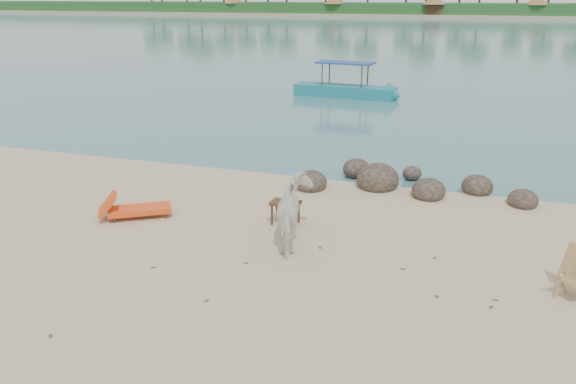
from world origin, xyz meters
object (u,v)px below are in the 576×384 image
Objects in this scene: side_table at (285,214)px; lounge_chair at (140,207)px; cow at (296,214)px; boat_near at (345,68)px; boulders at (398,184)px.

lounge_chair is (-3.41, -0.66, 0.00)m from side_table.
side_table is at bearing -21.30° from lounge_chair.
boat_near is (-3.19, 18.57, 0.72)m from cow.
cow is 0.94× the size of lounge_chair.
side_table is 0.37× the size of lounge_chair.
cow reaches higher than side_table.
cow reaches higher than boulders.
boulders is 1.05× the size of boat_near.
lounge_chair is 0.30× the size of boat_near.
boat_near reaches higher than boulders.
boulders is at bearing 59.18° from side_table.
boulders is 9.30× the size of side_table.
cow is 4.01m from lounge_chair.
lounge_chair is at bearing -21.96° from cow.
boulders is 3.95m from side_table.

